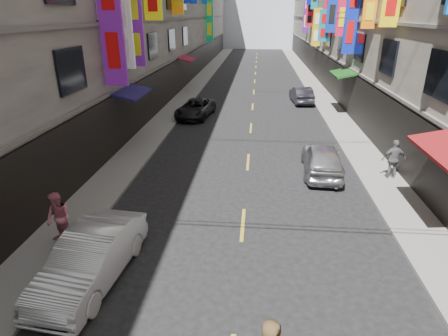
% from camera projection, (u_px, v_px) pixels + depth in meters
% --- Properties ---
extents(sidewalk_left, '(2.00, 90.00, 0.12)m').
position_uv_depth(sidewalk_left, '(191.00, 90.00, 35.70)').
color(sidewalk_left, slate).
rests_on(sidewalk_left, ground).
extents(sidewalk_right, '(2.00, 90.00, 0.12)m').
position_uv_depth(sidewalk_right, '(319.00, 93.00, 34.71)').
color(sidewalk_right, slate).
rests_on(sidewalk_right, ground).
extents(street_awnings, '(13.99, 35.20, 0.41)m').
position_uv_depth(street_awnings, '(226.00, 94.00, 19.46)').
color(street_awnings, '#12461B').
rests_on(street_awnings, ground).
extents(lane_markings, '(0.12, 80.20, 0.01)m').
position_uv_depth(lane_markings, '(253.00, 99.00, 32.47)').
color(lane_markings, gold).
rests_on(lane_markings, ground).
extents(scooter_far_right, '(0.71, 1.77, 1.14)m').
position_uv_depth(scooter_far_right, '(326.00, 161.00, 17.63)').
color(scooter_far_right, black).
rests_on(scooter_far_right, ground).
extents(car_left_mid, '(1.95, 4.48, 1.43)m').
position_uv_depth(car_left_mid, '(91.00, 258.00, 10.16)').
color(car_left_mid, white).
rests_on(car_left_mid, ground).
extents(car_left_far, '(2.67, 4.70, 1.24)m').
position_uv_depth(car_left_far, '(195.00, 108.00, 26.53)').
color(car_left_far, black).
rests_on(car_left_far, ground).
extents(car_right_mid, '(1.93, 4.31, 1.44)m').
position_uv_depth(car_right_mid, '(322.00, 159.00, 17.07)').
color(car_right_mid, '#A9A9AE').
rests_on(car_right_mid, ground).
extents(car_right_far, '(1.74, 4.14, 1.33)m').
position_uv_depth(car_right_far, '(301.00, 95.00, 30.75)').
color(car_right_far, '#26252C').
rests_on(car_right_far, ground).
extents(pedestrian_lfar, '(1.00, 0.88, 1.72)m').
position_uv_depth(pedestrian_lfar, '(59.00, 219.00, 11.56)').
color(pedestrian_lfar, '#D47086').
rests_on(pedestrian_lfar, sidewalk_left).
extents(pedestrian_rfar, '(1.07, 0.67, 1.75)m').
position_uv_depth(pedestrian_rfar, '(394.00, 159.00, 16.26)').
color(pedestrian_rfar, '#5B5A5D').
rests_on(pedestrian_rfar, sidewalk_right).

